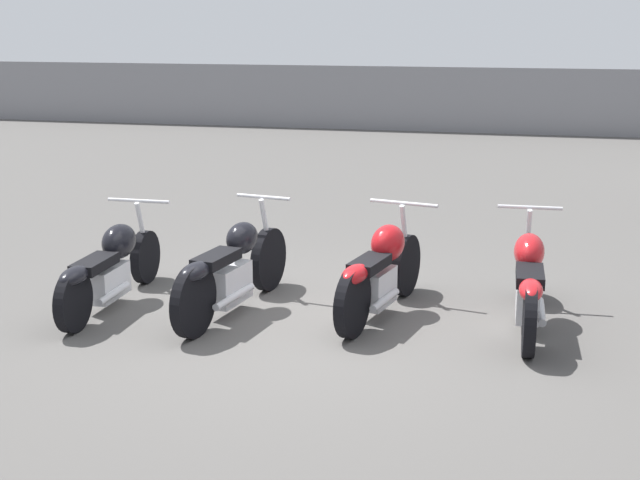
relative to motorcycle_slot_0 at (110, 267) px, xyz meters
name	(u,v)px	position (x,y,z in m)	size (l,w,h in m)	color
ground_plane	(303,325)	(1.98, -0.09, -0.41)	(60.00, 60.00, 0.00)	#514F4C
fence_back	(452,100)	(1.98, 14.61, 0.39)	(40.00, 0.04, 1.60)	gray
motorcycle_slot_0	(110,267)	(0.00, 0.00, 0.00)	(0.68, 2.16, 0.94)	black
motorcycle_slot_1	(232,270)	(1.23, 0.08, 0.03)	(0.65, 2.19, 1.03)	black
motorcycle_slot_2	(380,271)	(2.63, 0.34, 0.03)	(0.74, 1.99, 1.00)	black
motorcycle_slot_3	(528,282)	(4.00, 0.34, 0.03)	(0.62, 2.20, 1.00)	black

